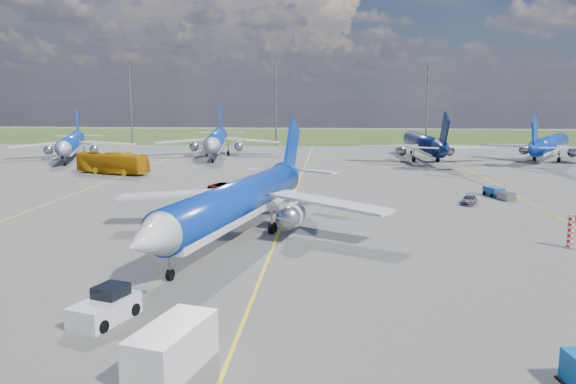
# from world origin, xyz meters

# --- Properties ---
(ground) EXTENTS (400.00, 400.00, 0.00)m
(ground) POSITION_xyz_m (0.00, 0.00, 0.00)
(ground) COLOR #595956
(ground) RESTS_ON ground
(grass_strip) EXTENTS (400.00, 80.00, 0.01)m
(grass_strip) POSITION_xyz_m (0.00, 150.00, 0.00)
(grass_strip) COLOR #2D4719
(grass_strip) RESTS_ON ground
(taxiway_lines) EXTENTS (60.25, 160.00, 0.02)m
(taxiway_lines) POSITION_xyz_m (0.17, 27.70, 0.01)
(taxiway_lines) COLOR gold
(taxiway_lines) RESTS_ON ground
(floodlight_masts) EXTENTS (202.20, 0.50, 22.70)m
(floodlight_masts) POSITION_xyz_m (10.00, 110.00, 12.56)
(floodlight_masts) COLOR slate
(floodlight_masts) RESTS_ON ground
(warning_post) EXTENTS (0.50, 0.50, 3.00)m
(warning_post) POSITION_xyz_m (26.00, 8.00, 1.50)
(warning_post) COLOR red
(warning_post) RESTS_ON ground
(bg_jet_nw) EXTENTS (38.70, 44.09, 9.66)m
(bg_jet_nw) POSITION_xyz_m (-50.20, 73.77, 0.00)
(bg_jet_nw) COLOR #0B33A3
(bg_jet_nw) RESTS_ON ground
(bg_jet_nnw) EXTENTS (35.64, 43.70, 10.43)m
(bg_jet_nnw) POSITION_xyz_m (-20.50, 81.71, 0.00)
(bg_jet_nnw) COLOR #0B33A3
(bg_jet_nnw) RESTS_ON ground
(bg_jet_n) EXTENTS (31.85, 40.72, 10.29)m
(bg_jet_n) POSITION_xyz_m (24.13, 76.83, 0.00)
(bg_jet_n) COLOR #071240
(bg_jet_n) RESTS_ON ground
(bg_jet_ne) EXTENTS (43.42, 46.66, 9.80)m
(bg_jet_ne) POSITION_xyz_m (50.44, 79.14, 0.00)
(bg_jet_ne) COLOR #0B33A3
(bg_jet_ne) RESTS_ON ground
(main_airliner) EXTENTS (38.08, 45.14, 10.33)m
(main_airliner) POSITION_xyz_m (-3.52, 9.37, 0.00)
(main_airliner) COLOR #0B33A3
(main_airliner) RESTS_ON ground
(pushback_tug) EXTENTS (3.41, 6.01, 2.01)m
(pushback_tug) POSITION_xyz_m (-8.14, -10.88, 0.81)
(pushback_tug) COLOR silver
(pushback_tug) RESTS_ON ground
(service_van) EXTENTS (3.59, 5.69, 2.32)m
(service_van) POSITION_xyz_m (-2.47, -16.70, 1.16)
(service_van) COLOR silver
(service_van) RESTS_ON ground
(apron_bus) EXTENTS (13.71, 7.29, 3.74)m
(apron_bus) POSITION_xyz_m (-32.52, 51.78, 1.87)
(apron_bus) COLOR #C3850B
(apron_bus) RESTS_ON ground
(service_car_a) EXTENTS (1.50, 3.66, 1.24)m
(service_car_a) POSITION_xyz_m (-8.27, 29.98, 0.62)
(service_car_a) COLOR #999999
(service_car_a) RESTS_ON ground
(service_car_b) EXTENTS (5.68, 4.76, 1.44)m
(service_car_b) POSITION_xyz_m (-9.41, 33.69, 0.72)
(service_car_b) COLOR #999999
(service_car_b) RESTS_ON ground
(service_car_c) EXTENTS (2.93, 4.18, 1.12)m
(service_car_c) POSITION_xyz_m (22.10, 28.13, 0.56)
(service_car_c) COLOR #999999
(service_car_c) RESTS_ON ground
(baggage_tug_c) EXTENTS (1.39, 4.82, 1.08)m
(baggage_tug_c) POSITION_xyz_m (-7.17, 39.27, 0.51)
(baggage_tug_c) COLOR #1A4D9D
(baggage_tug_c) RESTS_ON ground
(baggage_tug_e) EXTENTS (2.92, 5.77, 1.25)m
(baggage_tug_e) POSITION_xyz_m (26.98, 32.99, 0.59)
(baggage_tug_e) COLOR #195096
(baggage_tug_e) RESTS_ON ground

